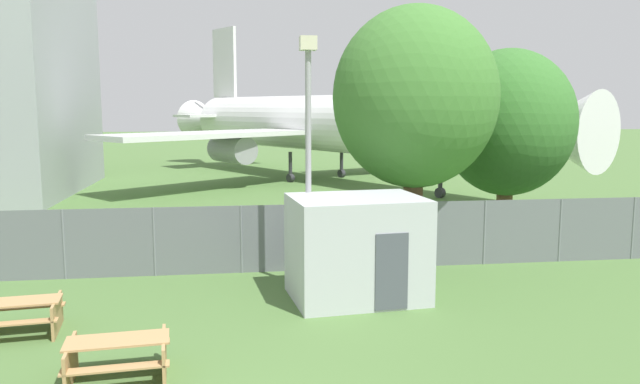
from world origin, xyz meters
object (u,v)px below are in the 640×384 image
Objects in this scene: picnic_bench_open_grass at (21,313)px; tree_left_of_cabin at (415,98)px; airplane at (326,124)px; picnic_bench_near_cabin at (118,354)px; tree_near_hangar at (508,123)px; portable_cabin at (357,248)px.

tree_left_of_cabin reaches higher than picnic_bench_open_grass.
tree_left_of_cabin is at bearing -31.88° from airplane.
picnic_bench_near_cabin is 1.07× the size of picnic_bench_open_grass.
picnic_bench_near_cabin is 0.28× the size of tree_near_hangar.
airplane reaches higher than portable_cabin.
picnic_bench_near_cabin is 12.20m from tree_left_of_cabin.
tree_left_of_cabin is (7.87, 8.01, 4.76)m from picnic_bench_near_cabin.
tree_left_of_cabin is (-4.41, -2.84, 0.88)m from tree_near_hangar.
portable_cabin is at bearing 38.65° from picnic_bench_near_cabin.
tree_near_hangar is (7.00, 6.62, 3.03)m from portable_cabin.
tree_left_of_cabin is (10.41, 5.36, 4.76)m from picnic_bench_open_grass.
portable_cabin is at bearing 11.36° from picnic_bench_open_grass.
airplane is 31.16m from picnic_bench_near_cabin.
airplane is 9.48× the size of portable_cabin.
airplane is at bearing 101.94° from tree_near_hangar.
airplane reaches higher than tree_left_of_cabin.
airplane is 4.18× the size of tree_left_of_cabin.
airplane is at bearing 88.99° from tree_left_of_cabin.
portable_cabin is 1.82× the size of picnic_bench_near_cabin.
picnic_bench_near_cabin is 3.67m from picnic_bench_open_grass.
tree_near_hangar is at bearing 41.46° from picnic_bench_near_cabin.
airplane is 25.93m from portable_cabin.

